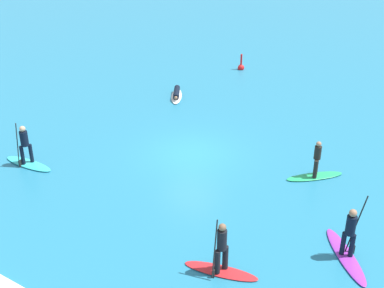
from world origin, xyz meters
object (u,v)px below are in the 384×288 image
(surfer_on_red_board, at_px, (221,258))
(surfer_on_green_board, at_px, (316,168))
(surfer_on_white_board, at_px, (177,94))
(surfer_on_teal_board, at_px, (27,154))
(surfer_on_purple_board, at_px, (348,244))
(marker_buoy, at_px, (241,67))

(surfer_on_red_board, distance_m, surfer_on_green_board, 7.28)
(surfer_on_white_board, distance_m, surfer_on_green_board, 11.02)
(surfer_on_green_board, bearing_deg, surfer_on_teal_board, 161.94)
(surfer_on_white_board, height_order, surfer_on_green_board, surfer_on_green_board)
(surfer_on_purple_board, relative_size, marker_buoy, 2.26)
(surfer_on_green_board, height_order, surfer_on_teal_board, surfer_on_teal_board)
(surfer_on_purple_board, xyz_separation_m, surfer_on_green_board, (-2.67, 4.40, -0.09))
(surfer_on_red_board, bearing_deg, surfer_on_white_board, -63.75)
(surfer_on_red_board, relative_size, surfer_on_green_board, 1.13)
(surfer_on_purple_board, distance_m, surfer_on_teal_board, 13.83)
(surfer_on_teal_board, bearing_deg, surfer_on_white_board, -98.14)
(surfer_on_purple_board, bearing_deg, surfer_on_green_board, -8.72)
(surfer_on_white_board, bearing_deg, surfer_on_purple_board, 23.93)
(surfer_on_red_board, xyz_separation_m, marker_buoy, (-8.71, 18.25, -0.41))
(surfer_on_white_board, xyz_separation_m, surfer_on_green_board, (10.06, -4.49, 0.26))
(surfer_on_green_board, xyz_separation_m, surfer_on_teal_board, (-11.09, -5.76, 0.09))
(surfer_on_white_board, distance_m, surfer_on_red_board, 15.17)
(surfer_on_red_board, bearing_deg, surfer_on_purple_board, -150.65)
(surfer_on_red_board, bearing_deg, marker_buoy, -77.45)
(surfer_on_white_board, distance_m, surfer_on_purple_board, 15.53)
(surfer_on_green_board, xyz_separation_m, marker_buoy, (-9.18, 10.99, -0.26))
(marker_buoy, bearing_deg, surfer_on_white_board, -97.71)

